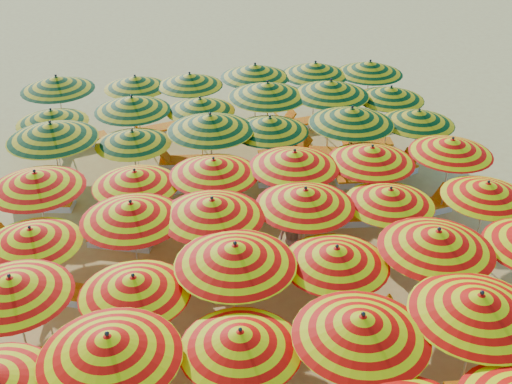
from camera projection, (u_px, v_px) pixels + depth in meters
ground at (259, 254)px, 16.68m from camera, size 120.00×120.00×0.00m
umbrella_7 at (109, 346)px, 10.68m from camera, size 3.00×3.00×2.61m
umbrella_8 at (240, 340)px, 11.13m from camera, size 2.34×2.34×2.34m
umbrella_9 at (362, 326)px, 11.09m from camera, size 2.93×2.93×2.60m
umbrella_10 at (479, 305)px, 11.48m from camera, size 2.68×2.68×2.66m
umbrella_12 at (11, 286)px, 12.21m from camera, size 2.60×2.60×2.45m
umbrella_13 at (134, 285)px, 12.39m from camera, size 2.75×2.75×2.34m
umbrella_14 at (235, 254)px, 12.80m from camera, size 2.86×2.86×2.65m
umbrella_15 at (336, 256)px, 13.14m from camera, size 2.37×2.37×2.38m
umbrella_16 at (437, 240)px, 13.31m from camera, size 2.75×2.75×2.59m
umbrella_18 at (31, 236)px, 13.89m from camera, size 2.86×2.86×2.28m
umbrella_19 at (131, 211)px, 14.38m from camera, size 2.78×2.78×2.51m
umbrella_20 at (212, 208)px, 14.44m from camera, size 2.96×2.96×2.55m
umbrella_21 at (305, 197)px, 14.91m from camera, size 2.76×2.76×2.50m
umbrella_22 at (390, 196)px, 15.27m from camera, size 2.69×2.69×2.30m
umbrella_23 at (487, 190)px, 15.52m from camera, size 2.72×2.72×2.30m
umbrella_24 at (36, 180)px, 15.59m from camera, size 2.53×2.53×2.50m
umbrella_25 at (135, 178)px, 15.97m from camera, size 2.35×2.35×2.33m
umbrella_26 at (214, 167)px, 16.26m from camera, size 2.46×2.46×2.45m
umbrella_27 at (294, 159)px, 16.50m from camera, size 2.83×2.83×2.51m
umbrella_28 at (372, 154)px, 16.83m from camera, size 2.54×2.54×2.46m
umbrella_29 at (452, 146)px, 17.32m from camera, size 2.44×2.44×2.41m
umbrella_30 at (51, 131)px, 17.60m from camera, size 3.14×3.14×2.67m
umbrella_31 at (133, 138)px, 18.02m from camera, size 2.84×2.84×2.28m
umbrella_32 at (210, 123)px, 18.13m from camera, size 3.03×3.03×2.64m
umbrella_33 at (270, 124)px, 18.50m from camera, size 2.82×2.82×2.41m
umbrella_34 at (352, 116)px, 18.54m from camera, size 3.22×3.22×2.64m
umbrella_35 at (418, 117)px, 19.11m from camera, size 2.47×2.47×2.33m
umbrella_36 at (52, 116)px, 19.24m from camera, size 2.23×2.23×2.29m
umbrella_37 at (132, 104)px, 19.62m from camera, size 2.47×2.47×2.48m
umbrella_38 at (200, 105)px, 19.97m from camera, size 2.80×2.80×2.30m
umbrella_39 at (268, 90)px, 20.20m from camera, size 2.64×2.64×2.66m
umbrella_40 at (331, 88)px, 20.35m from camera, size 2.73×2.73×2.65m
umbrella_41 at (391, 93)px, 20.70m from camera, size 2.62×2.62×2.33m
umbrella_42 at (57, 83)px, 20.94m from camera, size 2.43×2.43×2.54m
umbrella_43 at (135, 82)px, 21.64m from camera, size 2.68×2.68×2.28m
umbrella_44 at (190, 80)px, 21.65m from camera, size 2.64×2.64×2.36m
umbrella_45 at (255, 71)px, 21.95m from camera, size 2.98×2.98×2.53m
umbrella_46 at (315, 69)px, 22.23m from camera, size 2.70×2.70×2.49m
umbrella_47 at (370, 67)px, 22.38m from camera, size 2.77×2.77×2.47m
lounger_9 at (357, 325)px, 14.20m from camera, size 1.74×0.61×0.69m
lounger_10 at (493, 304)px, 14.78m from camera, size 1.76×0.67×0.69m
lounger_11 at (69, 293)px, 15.11m from camera, size 1.83×1.16×0.69m
lounger_12 at (165, 278)px, 15.62m from camera, size 1.82×1.21×0.69m
lounger_13 at (195, 282)px, 15.47m from camera, size 1.75×0.64×0.69m
lounger_14 at (27, 248)px, 16.65m from camera, size 1.83×1.14×0.69m
lounger_15 at (123, 240)px, 16.97m from camera, size 1.83×1.09×0.69m
lounger_16 at (343, 218)px, 17.88m from camera, size 1.78×0.74×0.69m
lounger_17 at (423, 208)px, 18.34m from camera, size 1.82×0.93×0.69m
lounger_18 at (42, 203)px, 18.55m from camera, size 1.81×0.88×0.69m
lounger_19 at (159, 189)px, 19.25m from camera, size 1.82×0.94×0.69m
lounger_20 at (284, 179)px, 19.77m from camera, size 1.78×0.75×0.69m
lounger_21 at (362, 180)px, 19.70m from camera, size 1.77×0.71×0.69m
lounger_22 at (394, 172)px, 20.14m from camera, size 1.82×1.24×0.69m
lounger_23 at (185, 162)px, 20.70m from camera, size 1.78×0.76×0.69m
lounger_24 at (286, 153)px, 21.21m from camera, size 1.80×0.81×0.69m
lounger_25 at (310, 152)px, 21.26m from camera, size 1.82×1.03×0.69m
lounger_26 at (366, 144)px, 21.79m from camera, size 1.78×0.76×0.69m
lounger_27 at (81, 142)px, 21.95m from camera, size 1.83×1.14×0.69m
lounger_28 at (155, 131)px, 22.68m from camera, size 1.83×1.05×0.69m
lounger_29 at (272, 126)px, 22.99m from camera, size 1.79×0.79×0.69m
lounger_30 at (297, 124)px, 23.14m from camera, size 1.81×0.90×0.69m
lounger_31 at (382, 121)px, 23.37m from camera, size 1.82×1.00×0.69m
beachgoer_b at (290, 241)px, 15.85m from camera, size 0.83×0.92×1.55m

